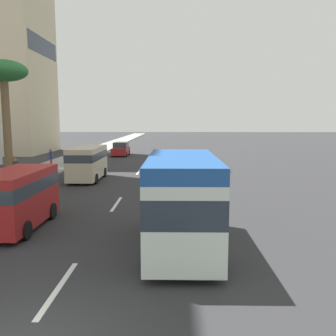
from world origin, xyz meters
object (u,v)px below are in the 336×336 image
Objects in this scene: van_lead at (16,196)px; pedestrian_mid_block at (16,169)px; car_fourth at (121,149)px; pedestrian_near_lamp at (14,165)px; van_third at (88,161)px; palm_tree at (4,78)px; pedestrian_by_tree at (51,158)px; minibus_second at (182,199)px.

pedestrian_mid_block is at bearing -155.41° from van_lead.
pedestrian_near_lamp is at bearing -18.60° from car_fourth.
pedestrian_mid_block is (-1.76, 4.62, -0.36)m from van_third.
car_fourth is at bearing -179.42° from van_lead.
pedestrian_mid_block is at bearing -134.33° from palm_tree.
car_fourth is at bearing 150.12° from pedestrian_by_tree.
minibus_second reaches higher than van_lead.
pedestrian_mid_block is at bearing -12.26° from pedestrian_by_tree.
car_fourth is 2.50× the size of pedestrian_by_tree.
pedestrian_near_lamp is (1.25, 6.13, -0.43)m from van_third.
pedestrian_mid_block is (-20.24, 4.29, 0.27)m from car_fourth.
pedestrian_by_tree is (-13.26, 4.27, 0.33)m from car_fourth.
minibus_second is at bearing -136.87° from palm_tree.
pedestrian_mid_block is at bearing 42.95° from minibus_second.
minibus_second reaches higher than pedestrian_mid_block.
van_third is at bearing -152.55° from pedestrian_mid_block.
palm_tree is (13.00, 12.17, 5.63)m from minibus_second.
pedestrian_by_tree is at bearing -17.84° from car_fourth.
pedestrian_mid_block is 0.20× the size of palm_tree.
van_third is (11.81, -0.02, 0.04)m from van_lead.
van_lead is at bearing 0.58° from car_fourth.
van_third is 0.61× the size of palm_tree.
car_fourth is 20.69m from pedestrian_mid_block.
palm_tree is at bearing -14.78° from car_fourth.
van_lead is at bearing 72.48° from minibus_second.
car_fourth reaches higher than pedestrian_near_lamp.
palm_tree reaches higher than car_fourth.
pedestrian_by_tree reaches higher than car_fourth.
palm_tree reaches higher than minibus_second.
pedestrian_near_lamp is (15.18, 12.85, -0.77)m from minibus_second.
van_third is at bearing -80.20° from palm_tree.
pedestrian_by_tree reaches higher than pedestrian_mid_block.
van_third is 3.13× the size of pedestrian_mid_block.
pedestrian_near_lamp is at bearing 40.24° from minibus_second.
pedestrian_near_lamp is 4.27m from pedestrian_by_tree.
pedestrian_by_tree is (17.04, 4.57, -0.24)m from van_lead.
minibus_second reaches higher than pedestrian_by_tree.
pedestrian_near_lamp is at bearing 17.18° from palm_tree.
van_lead is 2.82× the size of pedestrian_mid_block.
palm_tree is (-0.94, 5.45, 5.97)m from van_third.
van_lead is 3.04× the size of pedestrian_near_lamp.
car_fourth is 18.19m from pedestrian_near_lamp.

